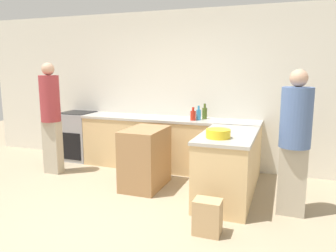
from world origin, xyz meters
name	(u,v)px	position (x,y,z in m)	size (l,w,h in m)	color
ground_plane	(105,221)	(0.00, 0.00, 0.00)	(14.00, 14.00, 0.00)	tan
wall_back	(175,90)	(0.00, 2.46, 1.35)	(8.00, 0.06, 2.70)	silver
counter_back	(168,143)	(0.00, 2.12, 0.45)	(3.06, 0.64, 0.89)	#D6B27A
counter_peninsula	(227,166)	(1.19, 1.15, 0.45)	(0.69, 1.37, 0.89)	#D6B27A
range_oven	(78,136)	(-1.84, 2.13, 0.45)	(0.61, 0.61, 0.90)	#99999E
island_table	(145,158)	(-0.02, 1.19, 0.43)	(0.52, 0.81, 0.87)	#997047
mixing_bowl	(218,134)	(1.12, 0.82, 0.95)	(0.30, 0.30, 0.11)	yellow
dish_soap_bottle	(199,114)	(0.54, 2.08, 0.99)	(0.08, 0.08, 0.23)	#338CBF
olive_oil_bottle	(205,113)	(0.60, 2.22, 0.99)	(0.08, 0.08, 0.26)	#475B1E
hot_sauce_bottle	(193,115)	(0.46, 2.01, 0.98)	(0.09, 0.09, 0.21)	red
person_by_range	(51,114)	(-1.72, 1.26, 0.99)	(0.31, 0.31, 1.81)	#ADA38E
person_at_peninsula	(295,138)	(1.98, 0.94, 0.93)	(0.35, 0.35, 1.72)	#ADA38E
paper_bag	(207,217)	(1.16, 0.13, 0.19)	(0.29, 0.21, 0.38)	tan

